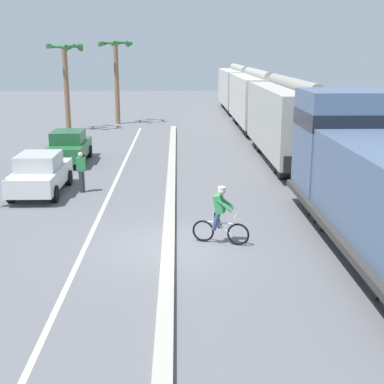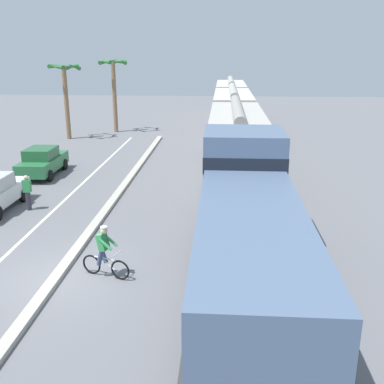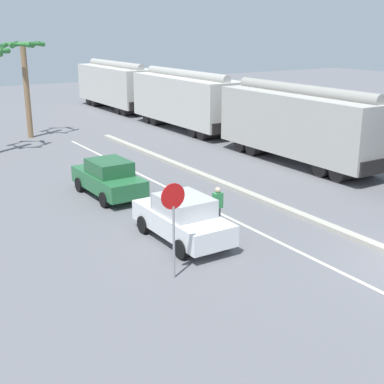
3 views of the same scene
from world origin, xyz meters
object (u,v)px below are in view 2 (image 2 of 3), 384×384
(hopper_car_middle, at_px, (233,114))
(palm_tree_far, at_px, (65,81))
(hopper_car_trailing, at_px, (231,99))
(locomotive, at_px, (247,233))
(hopper_car_lead, at_px, (236,142))
(pedestrian_by_cars, at_px, (27,192))
(palm_tree_near, at_px, (113,77))
(parked_car_green, at_px, (43,161))
(cyclist, at_px, (104,253))

(hopper_car_middle, relative_size, palm_tree_far, 1.75)
(hopper_car_trailing, bearing_deg, locomotive, -90.00)
(locomotive, height_order, hopper_car_lead, locomotive)
(locomotive, relative_size, pedestrian_by_cars, 7.17)
(hopper_car_middle, relative_size, pedestrian_by_cars, 6.54)
(locomotive, xyz_separation_m, pedestrian_by_cars, (-9.45, 6.34, -0.95))
(hopper_car_lead, relative_size, palm_tree_near, 1.67)
(locomotive, bearing_deg, hopper_car_trailing, 90.00)
(hopper_car_trailing, bearing_deg, parked_car_green, -115.55)
(palm_tree_near, bearing_deg, hopper_car_trailing, 39.88)
(parked_car_green, distance_m, pedestrian_by_cars, 6.08)
(hopper_car_lead, height_order, parked_car_green, hopper_car_lead)
(pedestrian_by_cars, bearing_deg, hopper_car_trailing, 71.97)
(hopper_car_lead, distance_m, cyclist, 12.64)
(parked_car_green, xyz_separation_m, pedestrian_by_cars, (1.62, -5.86, 0.03))
(palm_tree_far, bearing_deg, locomotive, -60.33)
(palm_tree_near, bearing_deg, palm_tree_far, -130.92)
(hopper_car_middle, relative_size, cyclist, 6.18)
(hopper_car_lead, bearing_deg, hopper_car_middle, 90.00)
(hopper_car_middle, xyz_separation_m, pedestrian_by_cars, (-9.45, -17.42, -1.23))
(palm_tree_near, xyz_separation_m, palm_tree_far, (-3.06, -3.53, -0.20))
(hopper_car_middle, xyz_separation_m, palm_tree_near, (-10.22, 3.07, 2.69))
(hopper_car_middle, distance_m, parked_car_green, 16.06)
(hopper_car_lead, bearing_deg, cyclist, -110.54)
(locomotive, xyz_separation_m, palm_tree_far, (-13.27, 23.30, 2.77))
(pedestrian_by_cars, bearing_deg, palm_tree_far, 102.71)
(locomotive, distance_m, palm_tree_far, 26.95)
(hopper_car_middle, distance_m, hopper_car_trailing, 11.60)
(locomotive, bearing_deg, pedestrian_by_cars, 146.15)
(hopper_car_lead, distance_m, hopper_car_middle, 11.60)
(locomotive, height_order, palm_tree_far, palm_tree_far)
(pedestrian_by_cars, bearing_deg, parked_car_green, 105.50)
(hopper_car_lead, bearing_deg, palm_tree_near, 124.86)
(hopper_car_lead, bearing_deg, hopper_car_trailing, 90.00)
(hopper_car_lead, xyz_separation_m, hopper_car_trailing, (0.00, 23.20, 0.00))
(locomotive, bearing_deg, palm_tree_near, 110.85)
(hopper_car_middle, xyz_separation_m, palm_tree_far, (-13.27, -0.46, 2.49))
(hopper_car_lead, height_order, hopper_car_middle, same)
(hopper_car_middle, xyz_separation_m, parked_car_green, (-11.07, -11.56, -1.26))
(parked_car_green, distance_m, palm_tree_far, 11.92)
(hopper_car_trailing, xyz_separation_m, palm_tree_near, (-10.22, -8.53, 2.69))
(palm_tree_near, bearing_deg, parked_car_green, -93.35)
(cyclist, xyz_separation_m, palm_tree_far, (-8.86, 22.92, 3.75))
(cyclist, relative_size, palm_tree_far, 0.28)
(palm_tree_near, bearing_deg, hopper_car_lead, -55.14)
(parked_car_green, bearing_deg, hopper_car_lead, -0.19)
(hopper_car_lead, bearing_deg, locomotive, -90.00)
(parked_car_green, relative_size, palm_tree_near, 0.67)
(hopper_car_lead, height_order, cyclist, hopper_car_lead)
(hopper_car_lead, xyz_separation_m, hopper_car_middle, (0.00, 11.60, 0.00))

